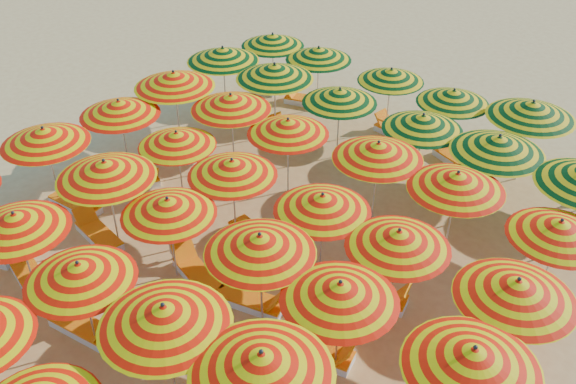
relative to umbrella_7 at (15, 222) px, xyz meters
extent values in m
plane|color=#DFB063|center=(3.56, 5.02, -2.26)|extent=(120.00, 120.00, 0.00)
cylinder|color=silver|center=(0.00, 0.00, -1.05)|extent=(0.05, 0.05, 2.42)
cone|color=#E76400|center=(0.00, 0.00, 0.00)|extent=(3.18, 3.18, 0.46)
sphere|color=black|center=(0.00, 0.00, 0.27)|extent=(0.08, 0.08, 0.08)
cylinder|color=silver|center=(2.49, -0.13, -1.07)|extent=(0.04, 0.04, 2.36)
cone|color=#E76400|center=(2.49, -0.13, -0.05)|extent=(2.63, 2.63, 0.45)
sphere|color=black|center=(2.49, -0.13, 0.21)|extent=(0.08, 0.08, 0.08)
cylinder|color=silver|center=(4.96, -0.03, -0.97)|extent=(0.05, 0.05, 2.58)
cone|color=#E76400|center=(4.96, -0.03, 0.15)|extent=(3.24, 3.24, 0.49)
sphere|color=black|center=(4.96, -0.03, 0.43)|extent=(0.09, 0.09, 0.09)
cone|color=#E76400|center=(7.13, 0.21, 0.18)|extent=(3.45, 3.45, 0.50)
sphere|color=black|center=(7.13, 0.21, 0.46)|extent=(0.09, 0.09, 0.09)
cylinder|color=silver|center=(-2.83, 2.72, -1.02)|extent=(0.05, 0.05, 2.46)
cone|color=#E76400|center=(-2.83, 2.72, 0.04)|extent=(2.73, 2.73, 0.47)
sphere|color=black|center=(-2.83, 2.72, 0.31)|extent=(0.08, 0.08, 0.08)
cylinder|color=silver|center=(0.01, 2.57, -0.98)|extent=(0.05, 0.05, 2.56)
cone|color=#E76400|center=(0.01, 2.57, 0.13)|extent=(2.62, 2.62, 0.49)
sphere|color=black|center=(0.01, 2.57, 0.41)|extent=(0.09, 0.09, 0.09)
cylinder|color=silver|center=(2.19, 2.64, -1.10)|extent=(0.04, 0.04, 2.32)
cone|color=#E76400|center=(2.19, 2.64, -0.09)|extent=(2.69, 2.69, 0.44)
sphere|color=black|center=(2.19, 2.64, 0.16)|extent=(0.08, 0.08, 0.08)
cylinder|color=silver|center=(4.94, 2.77, -1.01)|extent=(0.05, 0.05, 2.49)
cone|color=#E76400|center=(4.94, 2.77, 0.07)|extent=(2.61, 2.61, 0.47)
sphere|color=black|center=(4.94, 2.77, 0.34)|extent=(0.08, 0.08, 0.08)
cylinder|color=silver|center=(7.11, 2.65, -1.04)|extent=(0.05, 0.05, 2.43)
cone|color=#E76400|center=(7.11, 2.65, 0.01)|extent=(3.13, 3.13, 0.46)
sphere|color=black|center=(7.11, 2.65, 0.28)|extent=(0.08, 0.08, 0.08)
cone|color=#E76400|center=(9.93, 2.62, 0.10)|extent=(3.21, 3.21, 0.48)
sphere|color=black|center=(9.93, 2.62, 0.37)|extent=(0.08, 0.08, 0.08)
cylinder|color=silver|center=(-2.59, 5.15, -1.04)|extent=(0.05, 0.05, 2.42)
cone|color=#E76400|center=(-2.59, 5.15, 0.01)|extent=(2.99, 2.99, 0.46)
sphere|color=black|center=(-2.59, 5.15, 0.27)|extent=(0.08, 0.08, 0.08)
cylinder|color=silver|center=(-0.10, 5.11, -1.14)|extent=(0.04, 0.04, 2.23)
cone|color=#E76400|center=(-0.10, 5.11, -0.17)|extent=(2.67, 2.67, 0.43)
sphere|color=black|center=(-0.10, 5.11, 0.07)|extent=(0.07, 0.07, 0.07)
cylinder|color=silver|center=(2.28, 4.81, -1.07)|extent=(0.05, 0.05, 2.36)
cone|color=#E76400|center=(2.28, 4.81, -0.05)|extent=(3.03, 3.03, 0.45)
sphere|color=black|center=(2.28, 4.81, 0.21)|extent=(0.08, 0.08, 0.08)
cylinder|color=silver|center=(5.03, 4.97, -1.07)|extent=(0.05, 0.05, 2.37)
cone|color=#E76400|center=(5.03, 4.97, -0.04)|extent=(2.41, 2.41, 0.45)
sphere|color=black|center=(5.03, 4.97, 0.22)|extent=(0.08, 0.08, 0.08)
cylinder|color=silver|center=(7.16, 4.87, -1.06)|extent=(0.05, 0.05, 2.38)
cone|color=#E76400|center=(7.16, 4.87, -0.03)|extent=(2.63, 2.63, 0.45)
sphere|color=black|center=(7.16, 4.87, 0.23)|extent=(0.08, 0.08, 0.08)
cylinder|color=silver|center=(9.85, 4.82, -1.01)|extent=(0.05, 0.05, 2.48)
cone|color=#E76400|center=(9.85, 4.82, 0.06)|extent=(3.10, 3.10, 0.47)
sphere|color=black|center=(9.85, 4.82, 0.33)|extent=(0.08, 0.08, 0.08)
cylinder|color=silver|center=(-2.48, 7.32, -0.95)|extent=(0.05, 0.05, 2.61)
cone|color=#E76400|center=(-2.48, 7.32, 0.18)|extent=(2.83, 2.83, 0.50)
sphere|color=black|center=(-2.48, 7.32, 0.46)|extent=(0.09, 0.09, 0.09)
cylinder|color=silver|center=(-0.13, 7.43, -1.02)|extent=(0.05, 0.05, 2.48)
cone|color=#E76400|center=(-0.13, 7.43, 0.06)|extent=(3.17, 3.17, 0.47)
sphere|color=black|center=(-0.13, 7.43, 0.33)|extent=(0.08, 0.08, 0.08)
cylinder|color=silver|center=(2.09, 7.41, -1.07)|extent=(0.05, 0.05, 2.38)
cone|color=#E76400|center=(2.09, 7.41, -0.03)|extent=(2.95, 2.95, 0.45)
sphere|color=black|center=(2.09, 7.41, 0.23)|extent=(0.08, 0.08, 0.08)
cylinder|color=silver|center=(4.89, 7.72, -1.02)|extent=(0.05, 0.05, 2.48)
cone|color=#E76400|center=(4.89, 7.72, 0.06)|extent=(2.86, 2.86, 0.47)
sphere|color=black|center=(4.89, 7.72, 0.33)|extent=(0.08, 0.08, 0.08)
cylinder|color=silver|center=(7.19, 7.68, -1.02)|extent=(0.05, 0.05, 2.47)
cone|color=#E76400|center=(7.19, 7.68, 0.05)|extent=(2.63, 2.63, 0.47)
sphere|color=black|center=(7.19, 7.68, 0.32)|extent=(0.08, 0.08, 0.08)
cylinder|color=silver|center=(9.83, 7.48, -1.09)|extent=(0.04, 0.04, 2.33)
cone|color=#E76400|center=(9.83, 7.48, -0.08)|extent=(2.78, 2.78, 0.44)
sphere|color=black|center=(9.83, 7.48, 0.18)|extent=(0.08, 0.08, 0.08)
cylinder|color=silver|center=(-2.74, 9.90, -0.98)|extent=(0.05, 0.05, 2.55)
cone|color=#716706|center=(-2.74, 9.90, 0.12)|extent=(3.07, 3.07, 0.49)
sphere|color=black|center=(-2.74, 9.90, 0.40)|extent=(0.08, 0.08, 0.08)
cylinder|color=silver|center=(-0.36, 9.82, -0.96)|extent=(0.05, 0.05, 2.59)
cone|color=#716706|center=(-0.36, 9.82, 0.16)|extent=(2.76, 2.76, 0.49)
sphere|color=black|center=(-0.36, 9.82, 0.44)|extent=(0.09, 0.09, 0.09)
cylinder|color=silver|center=(2.12, 9.98, -1.07)|extent=(0.05, 0.05, 2.37)
cone|color=#716706|center=(2.12, 9.98, -0.04)|extent=(2.93, 2.93, 0.45)
sphere|color=black|center=(2.12, 9.98, 0.22)|extent=(0.08, 0.08, 0.08)
cylinder|color=silver|center=(4.99, 10.05, -1.07)|extent=(0.05, 0.05, 2.37)
cone|color=#716706|center=(4.99, 10.05, -0.04)|extent=(3.15, 3.15, 0.45)
sphere|color=black|center=(4.99, 10.05, 0.22)|extent=(0.08, 0.08, 0.08)
cylinder|color=silver|center=(7.33, 9.87, -0.98)|extent=(0.05, 0.05, 2.56)
cone|color=#716706|center=(7.33, 9.87, 0.13)|extent=(2.66, 2.66, 0.49)
sphere|color=black|center=(7.33, 9.87, 0.41)|extent=(0.09, 0.09, 0.09)
cylinder|color=silver|center=(-2.51, 12.35, -1.07)|extent=(0.05, 0.05, 2.36)
cone|color=#716706|center=(-2.51, 12.35, -0.05)|extent=(2.67, 2.67, 0.45)
sphere|color=black|center=(-2.51, 12.35, 0.21)|extent=(0.08, 0.08, 0.08)
cylinder|color=silver|center=(-0.38, 12.33, -1.07)|extent=(0.05, 0.05, 2.37)
cone|color=#716706|center=(-0.38, 12.33, -0.04)|extent=(2.72, 2.72, 0.45)
sphere|color=black|center=(-0.38, 12.33, 0.22)|extent=(0.08, 0.08, 0.08)
cylinder|color=silver|center=(2.47, 12.54, -1.13)|extent=(0.04, 0.04, 2.26)
cone|color=#716706|center=(2.47, 12.54, -0.15)|extent=(2.70, 2.70, 0.43)
sphere|color=black|center=(2.47, 12.54, 0.10)|extent=(0.08, 0.08, 0.08)
cylinder|color=silver|center=(4.89, 12.26, -1.11)|extent=(0.04, 0.04, 2.30)
cone|color=#716706|center=(4.89, 12.26, -0.11)|extent=(2.43, 2.43, 0.44)
sphere|color=black|center=(4.89, 12.26, 0.14)|extent=(0.08, 0.08, 0.08)
cylinder|color=silver|center=(7.31, 12.33, -0.95)|extent=(0.05, 0.05, 2.60)
cone|color=#716706|center=(7.31, 12.33, 0.17)|extent=(3.41, 3.41, 0.50)
sphere|color=black|center=(7.31, 12.33, 0.46)|extent=(0.09, 0.09, 0.09)
cube|color=orange|center=(-1.64, 0.25, -1.81)|extent=(0.56, 0.68, 0.48)
cube|color=white|center=(-0.55, 0.20, -2.16)|extent=(1.79, 1.02, 0.20)
cube|color=orange|center=(-0.55, 0.20, -2.03)|extent=(1.79, 1.02, 0.06)
cube|color=orange|center=(-1.22, 0.38, -1.81)|extent=(0.51, 0.66, 0.48)
cube|color=white|center=(1.94, -0.06, -2.16)|extent=(1.76, 0.79, 0.20)
cube|color=orange|center=(1.94, -0.06, -2.03)|extent=(1.76, 0.79, 0.06)
cube|color=orange|center=(2.63, 0.03, -1.81)|extent=(0.43, 0.62, 0.48)
cube|color=white|center=(-2.28, 2.86, -2.16)|extent=(1.73, 0.69, 0.20)
cube|color=orange|center=(-2.28, 2.86, -2.03)|extent=(1.73, 0.69, 0.06)
cube|color=orange|center=(-1.58, 2.91, -1.81)|extent=(0.40, 0.60, 0.48)
cube|color=white|center=(-0.54, 2.35, -2.16)|extent=(1.78, 0.87, 0.20)
cube|color=orange|center=(-0.54, 2.35, -2.03)|extent=(1.78, 0.87, 0.06)
cube|color=orange|center=(-1.23, 2.47, -1.81)|extent=(0.46, 0.64, 0.48)
cube|color=white|center=(2.74, 2.85, -2.16)|extent=(1.80, 1.06, 0.20)
cube|color=orange|center=(2.74, 2.85, -2.03)|extent=(1.80, 1.06, 0.06)
cube|color=orange|center=(2.07, 3.06, -1.81)|extent=(0.52, 0.66, 0.48)
cube|color=white|center=(4.39, 2.98, -2.16)|extent=(1.79, 0.96, 0.20)
cube|color=orange|center=(4.39, 2.98, -2.03)|extent=(1.79, 0.96, 0.06)
cube|color=orange|center=(5.07, 3.15, -1.81)|extent=(0.49, 0.65, 0.48)
cube|color=white|center=(6.56, 2.66, -2.16)|extent=(1.79, 0.93, 0.20)
cube|color=orange|center=(6.56, 2.66, -2.03)|extent=(1.79, 0.93, 0.06)
cube|color=orange|center=(7.24, 2.82, -1.81)|extent=(0.48, 0.65, 0.48)
cube|color=white|center=(-2.04, 5.27, -2.16)|extent=(1.79, 1.24, 0.20)
cube|color=orange|center=(-2.04, 5.27, -2.03)|extent=(1.79, 1.24, 0.06)
cube|color=orange|center=(-1.41, 4.97, -1.81)|extent=(0.57, 0.68, 0.48)
cube|color=white|center=(2.83, 4.98, -2.16)|extent=(1.78, 0.91, 0.20)
cube|color=orange|center=(2.83, 4.98, -2.03)|extent=(1.78, 0.91, 0.06)
cube|color=orange|center=(3.52, 4.84, -1.81)|extent=(0.47, 0.64, 0.48)
cube|color=white|center=(6.61, 4.94, -2.16)|extent=(1.79, 0.94, 0.20)
cube|color=orange|center=(6.61, 4.94, -2.03)|extent=(1.79, 0.94, 0.06)
cube|color=orange|center=(7.29, 5.10, -1.81)|extent=(0.48, 0.65, 0.48)
cube|color=white|center=(9.30, 4.80, -2.16)|extent=(1.80, 1.11, 0.20)
cube|color=orange|center=(9.30, 4.80, -2.03)|extent=(1.80, 1.11, 0.06)
cube|color=orange|center=(9.96, 5.03, -1.81)|extent=(0.54, 0.67, 0.48)
cube|color=white|center=(0.19, 9.82, -2.16)|extent=(1.79, 1.02, 0.20)
cube|color=orange|center=(0.19, 9.82, -2.03)|extent=(1.79, 1.02, 0.06)
cube|color=orange|center=(-0.48, 10.02, -1.81)|extent=(0.51, 0.66, 0.48)
cube|color=white|center=(-3.06, 12.59, -2.16)|extent=(1.79, 1.04, 0.20)
cube|color=orange|center=(-3.06, 12.59, -2.03)|extent=(1.79, 1.04, 0.06)
cube|color=orange|center=(-2.39, 12.39, -1.81)|extent=(0.52, 0.66, 0.48)
cube|color=white|center=(-0.93, 12.46, -2.16)|extent=(1.80, 1.05, 0.20)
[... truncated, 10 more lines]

